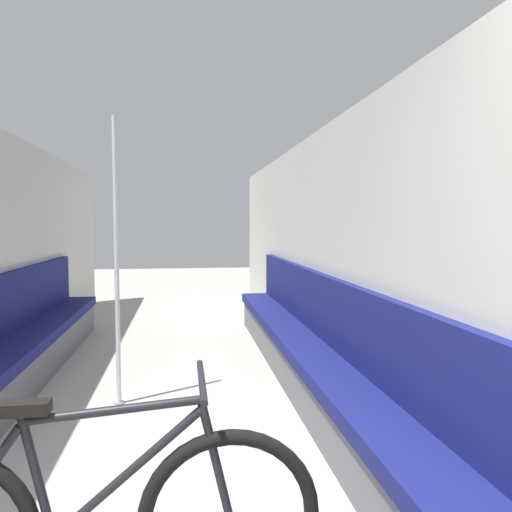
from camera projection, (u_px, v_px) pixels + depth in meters
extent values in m
cube|color=beige|center=(333.00, 257.00, 4.23)|extent=(0.10, 10.07, 2.24)
cube|color=#5B5B60|center=(7.00, 383.00, 3.88)|extent=(0.35, 5.54, 0.33)
cube|color=navy|center=(6.00, 355.00, 3.86)|extent=(0.41, 5.54, 0.10)
cube|color=#5B5B60|center=(304.00, 370.00, 4.21)|extent=(0.35, 5.54, 0.33)
cube|color=navy|center=(304.00, 345.00, 4.20)|extent=(0.41, 5.54, 0.10)
cube|color=navy|center=(324.00, 307.00, 4.20)|extent=(0.07, 5.54, 0.54)
cylinder|color=black|center=(36.00, 474.00, 1.71)|extent=(0.13, 0.03, 0.47)
cylinder|color=black|center=(129.00, 473.00, 1.75)|extent=(0.54, 0.03, 0.46)
cylinder|color=black|center=(113.00, 410.00, 1.73)|extent=(0.62, 0.03, 0.08)
cylinder|color=black|center=(216.00, 462.00, 1.79)|extent=(0.13, 0.03, 0.44)
cube|color=black|center=(19.00, 408.00, 1.68)|extent=(0.20, 0.07, 0.04)
cylinder|color=black|center=(202.00, 381.00, 1.77)|extent=(0.02, 0.46, 0.02)
cylinder|color=gray|center=(119.00, 403.00, 3.90)|extent=(0.08, 0.08, 0.01)
cylinder|color=silver|center=(117.00, 262.00, 3.82)|extent=(0.04, 0.04, 2.22)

